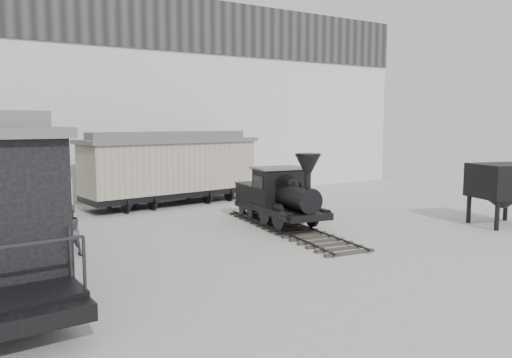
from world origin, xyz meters
TOP-DOWN VIEW (x-y plane):
  - ground at (0.00, 0.00)m, footprint 90.00×90.00m
  - north_wall at (0.00, 14.98)m, footprint 34.00×2.51m
  - locomotive at (1.41, 3.82)m, footprint 2.76×8.49m
  - boxcar at (-0.29, 11.22)m, footprint 9.27×4.00m
  - visitor_a at (-7.68, 3.23)m, footprint 0.70×0.57m
  - visitor_b at (-6.68, 3.47)m, footprint 0.97×0.88m
  - coal_hopper at (9.14, -0.51)m, footprint 2.67×2.37m

SIDE VIEW (x-z plane):
  - ground at x=0.00m, z-range 0.00..0.00m
  - visitor_b at x=-6.68m, z-range 0.00..1.63m
  - visitor_a at x=-7.68m, z-range 0.00..1.65m
  - locomotive at x=1.41m, z-range -0.39..2.56m
  - coal_hopper at x=9.14m, z-range 0.38..2.86m
  - boxcar at x=-0.29m, z-range 0.09..3.76m
  - north_wall at x=0.00m, z-range 0.05..11.05m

